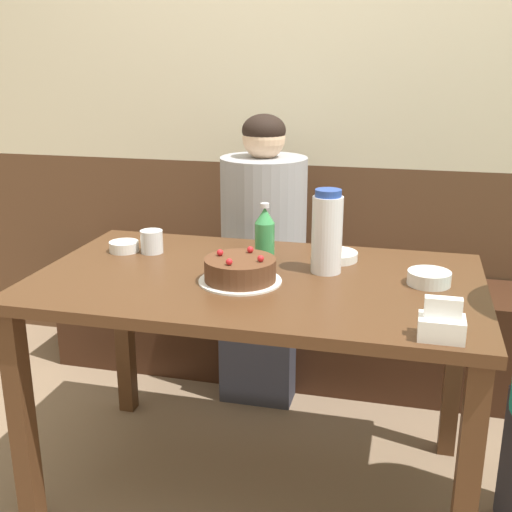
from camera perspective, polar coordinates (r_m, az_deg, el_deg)
name	(u,v)px	position (r m, az deg, el deg)	size (l,w,h in m)	color
ground_plane	(257,483)	(2.34, 0.05, -19.55)	(12.00, 12.00, 0.00)	#846B51
back_wall	(314,93)	(2.91, 5.21, 14.20)	(4.80, 0.04, 2.50)	brown
bench_seat	(301,327)	(2.93, 3.99, -6.29)	(2.25, 0.38, 0.47)	#381E11
dining_table	(257,306)	(2.02, 0.06, -4.43)	(1.37, 0.81, 0.75)	#4C2D19
birthday_cake	(240,270)	(1.93, -1.42, -1.29)	(0.25, 0.25, 0.09)	white
water_pitcher	(327,232)	(2.00, 6.33, 2.11)	(0.10, 0.10, 0.26)	white
soju_bottle	(265,235)	(2.10, 0.78, 1.92)	(0.06, 0.06, 0.20)	#388E4C
napkin_holder	(442,324)	(1.61, 16.18, -5.81)	(0.11, 0.08, 0.11)	white
bowl_soup_white	(336,256)	(2.16, 7.10, 0.01)	(0.15, 0.15, 0.03)	white
bowl_rice_small	(429,278)	(1.97, 15.13, -1.90)	(0.13, 0.13, 0.04)	white
bowl_side_dish	(124,247)	(2.28, -11.65, 0.83)	(0.10, 0.10, 0.04)	white
glass_water_tall	(152,242)	(2.24, -9.25, 1.28)	(0.08, 0.08, 0.08)	silver
person_pale_blue_shirt	(263,264)	(2.68, 0.66, -0.71)	(0.35, 0.35, 1.19)	#33333D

